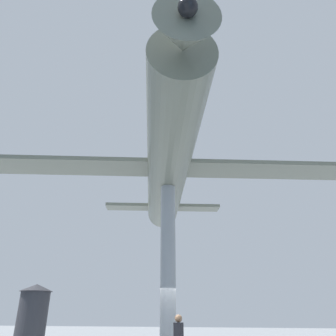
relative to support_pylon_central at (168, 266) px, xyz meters
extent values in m
cylinder|color=#999EA3|center=(0.00, 0.00, 0.00)|extent=(0.60, 0.60, 6.60)
cylinder|color=slate|center=(0.00, 0.00, 4.21)|extent=(5.90, 13.97, 1.82)
cube|color=slate|center=(0.00, 0.00, 4.21)|extent=(21.10, 7.95, 0.18)
cube|color=slate|center=(1.83, -5.91, 4.35)|extent=(6.89, 3.00, 0.18)
cube|color=slate|center=(1.83, -5.91, 5.38)|extent=(0.50, 1.10, 1.98)
cone|color=slate|center=(-2.24, 7.23, 4.21)|extent=(1.79, 1.48, 1.54)
sphere|color=black|center=(-2.46, 7.91, 4.21)|extent=(0.44, 0.44, 0.44)
cube|color=black|center=(-0.72, 1.44, -2.24)|extent=(0.25, 0.41, 0.59)
sphere|color=#936B4C|center=(-0.72, 1.44, -1.83)|extent=(0.24, 0.24, 0.24)
cylinder|color=#333338|center=(4.21, 2.12, -2.14)|extent=(0.98, 0.98, 2.32)
cone|color=#2D2D33|center=(4.21, 2.12, -0.85)|extent=(1.13, 1.13, 0.25)
camera|label=1|loc=(-3.26, 12.77, -1.75)|focal=35.00mm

